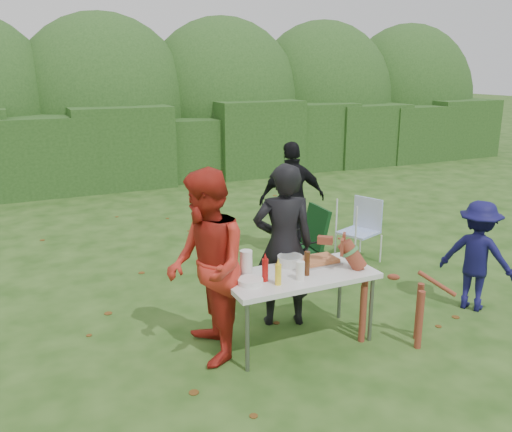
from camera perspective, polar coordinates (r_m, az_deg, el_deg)
name	(u,v)px	position (r m, az deg, el deg)	size (l,w,h in m)	color
ground	(280,331)	(5.84, 2.52, -11.95)	(80.00, 80.00, 0.00)	#1E4211
hedge_row	(120,148)	(12.94, -14.14, 6.91)	(22.00, 1.40, 1.70)	#23471C
shrub_backdrop	(105,110)	(14.43, -15.61, 10.67)	(20.00, 2.60, 3.20)	#3D6628
folding_table	(299,279)	(5.35, 4.52, -6.58)	(1.50, 0.70, 0.74)	silver
person_cook	(283,246)	(5.69, 2.89, -3.13)	(0.64, 0.42, 1.75)	black
person_red_jacket	(206,267)	(5.01, -5.26, -5.40)	(0.89, 0.69, 1.83)	red
person_black_puffy	(292,199)	(7.84, 3.83, 1.78)	(0.98, 0.41, 1.67)	black
child	(477,256)	(6.59, 22.26, -3.89)	(0.82, 0.47, 1.26)	#100F45
dog	(392,292)	(5.60, 14.16, -7.81)	(1.10, 0.44, 1.04)	brown
camping_chair	(299,246)	(6.86, 4.57, -3.17)	(0.62, 0.62, 1.00)	#0F3615
lawn_chair	(359,230)	(7.84, 10.74, -1.43)	(0.52, 0.52, 0.88)	#4777E3
food_tray	(317,262)	(5.61, 6.42, -4.86)	(0.45, 0.30, 0.02)	#B7B7BA
focaccia_bread	(317,260)	(5.60, 6.43, -4.60)	(0.40, 0.26, 0.04)	#C67442
mustard_bottle	(278,274)	(5.02, 2.35, -6.17)	(0.06, 0.06, 0.20)	yellow
ketchup_bottle	(265,270)	(5.09, 0.97, -5.70)	(0.06, 0.06, 0.22)	#A5100F
beer_bottle	(307,263)	(5.25, 5.38, -4.99)	(0.06, 0.06, 0.24)	#47230F
paper_towel_roll	(246,263)	(5.20, -1.05, -5.02)	(0.12, 0.12, 0.26)	white
cup_stack	(300,271)	(5.15, 4.69, -5.76)	(0.08, 0.08, 0.18)	white
pasta_bowl	(290,261)	(5.51, 3.61, -4.71)	(0.26, 0.26, 0.10)	silver
plate_stack	(250,281)	(5.06, -0.61, -6.89)	(0.24, 0.24, 0.05)	white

